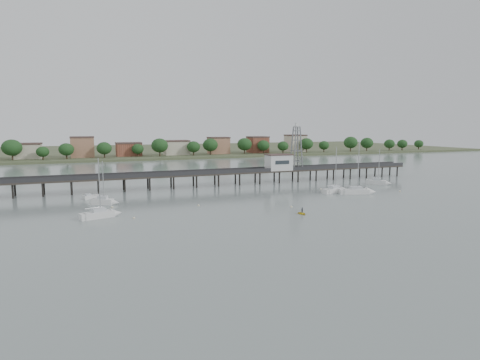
% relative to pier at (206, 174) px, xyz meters
% --- Properties ---
extents(ground_plane, '(500.00, 500.00, 0.00)m').
position_rel_pier_xyz_m(ground_plane, '(0.00, -60.00, -3.79)').
color(ground_plane, slate).
rests_on(ground_plane, ground).
extents(pier, '(150.00, 5.00, 5.50)m').
position_rel_pier_xyz_m(pier, '(0.00, 0.00, 0.00)').
color(pier, '#2D2823').
rests_on(pier, ground).
extents(pier_building, '(8.40, 5.40, 5.30)m').
position_rel_pier_xyz_m(pier_building, '(25.00, 0.00, 2.87)').
color(pier_building, silver).
rests_on(pier_building, ground).
extents(lattice_tower, '(3.20, 3.20, 15.50)m').
position_rel_pier_xyz_m(lattice_tower, '(31.50, 0.00, 7.31)').
color(lattice_tower, slate).
rests_on(lattice_tower, ground).
extents(sailboat_c, '(8.44, 4.06, 13.43)m').
position_rel_pier_xyz_m(sailboat_c, '(31.04, -24.44, -3.15)').
color(sailboat_c, white).
rests_on(sailboat_c, ground).
extents(sailboat_d, '(9.67, 5.47, 15.24)m').
position_rel_pier_xyz_m(sailboat_d, '(35.83, -28.78, -3.16)').
color(sailboat_d, white).
rests_on(sailboat_d, ground).
extents(sailboat_b, '(6.59, 4.46, 10.77)m').
position_rel_pier_xyz_m(sailboat_b, '(-30.28, -19.15, -3.14)').
color(sailboat_b, white).
rests_on(sailboat_b, ground).
extents(sailboat_e, '(6.57, 6.34, 11.80)m').
position_rel_pier_xyz_m(sailboat_e, '(52.86, -16.47, -3.14)').
color(sailboat_e, white).
rests_on(sailboat_e, ground).
extents(sailboat_a, '(8.02, 4.50, 12.78)m').
position_rel_pier_xyz_m(sailboat_a, '(-31.37, -33.14, -3.15)').
color(sailboat_a, white).
rests_on(sailboat_a, ground).
extents(white_tender, '(4.30, 2.95, 1.54)m').
position_rel_pier_xyz_m(white_tender, '(-33.45, -10.06, -3.32)').
color(white_tender, white).
rests_on(white_tender, ground).
extents(yellow_dinghy, '(1.70, 0.56, 2.35)m').
position_rel_pier_xyz_m(yellow_dinghy, '(7.58, -45.35, -3.79)').
color(yellow_dinghy, yellow).
rests_on(yellow_dinghy, ground).
extents(dinghy_occupant, '(0.48, 1.20, 0.28)m').
position_rel_pier_xyz_m(dinghy_occupant, '(7.58, -45.35, -3.79)').
color(dinghy_occupant, black).
rests_on(dinghy_occupant, ground).
extents(mooring_buoys, '(78.18, 20.53, 0.39)m').
position_rel_pier_xyz_m(mooring_buoys, '(3.61, -29.03, -3.71)').
color(mooring_buoys, '#F3E9BD').
rests_on(mooring_buoys, ground).
extents(far_shore, '(500.00, 170.00, 10.40)m').
position_rel_pier_xyz_m(far_shore, '(0.36, 179.58, -2.85)').
color(far_shore, '#475133').
rests_on(far_shore, ground).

